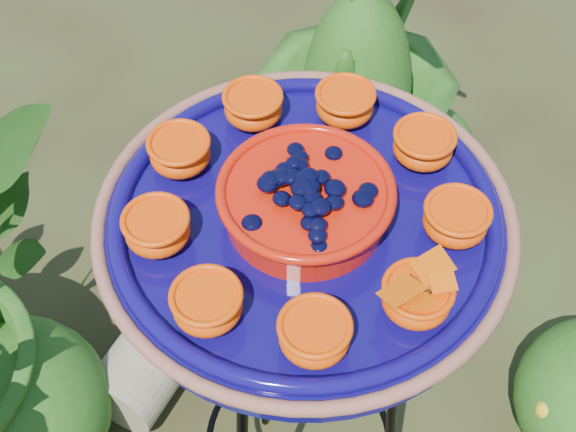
# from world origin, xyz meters

# --- Properties ---
(tripod_stand) EXTENTS (0.45, 0.45, 0.99)m
(tripod_stand) POSITION_xyz_m (-0.04, -0.13, 0.60)
(tripod_stand) COLOR black
(tripod_stand) RESTS_ON ground
(feeder_dish) EXTENTS (0.63, 0.63, 0.12)m
(feeder_dish) POSITION_xyz_m (-0.04, -0.13, 1.03)
(feeder_dish) COLOR #0D0755
(feeder_dish) RESTS_ON tripod_stand
(driftwood_log) EXTENTS (0.58, 0.38, 0.18)m
(driftwood_log) POSITION_xyz_m (0.01, 0.38, 0.09)
(driftwood_log) COLOR tan
(driftwood_log) RESTS_ON ground
(shrub_back_right) EXTENTS (0.60, 0.60, 0.96)m
(shrub_back_right) POSITION_xyz_m (0.70, 0.49, 0.48)
(shrub_back_right) COLOR #215416
(shrub_back_right) RESTS_ON ground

